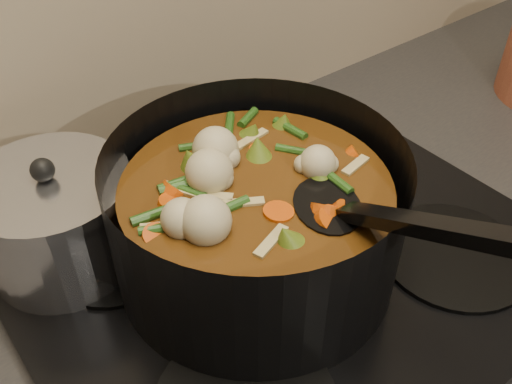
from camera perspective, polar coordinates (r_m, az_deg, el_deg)
stovetop at (r=0.71m, az=2.90°, el=-6.69°), size 0.62×0.54×0.03m
stockpot at (r=0.64m, az=0.06°, el=-2.65°), size 0.40×0.48×0.24m
saucepan at (r=0.70m, az=-19.20°, el=-2.69°), size 0.18×0.18×0.15m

